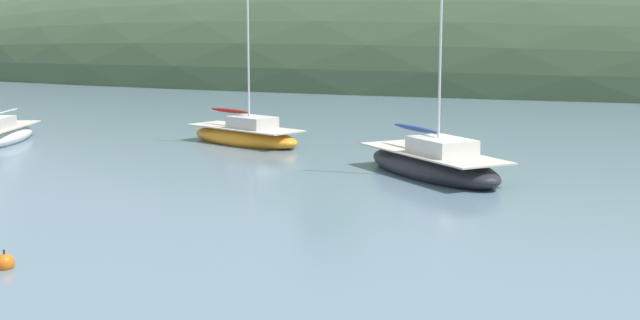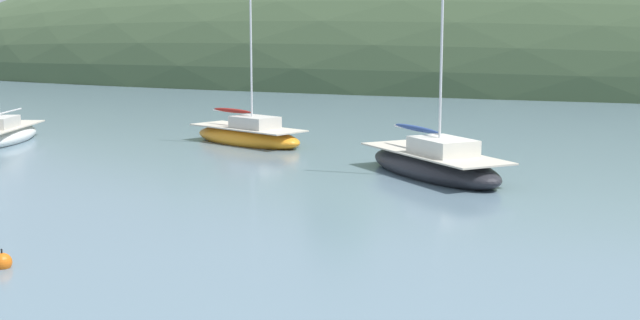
{
  "view_description": "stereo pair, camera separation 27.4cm",
  "coord_description": "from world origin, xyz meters",
  "px_view_note": "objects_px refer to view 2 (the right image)",
  "views": [
    {
      "loc": [
        9.02,
        -4.87,
        5.43
      ],
      "look_at": [
        0.0,
        20.0,
        1.2
      ],
      "focal_mm": 46.52,
      "sensor_mm": 36.0,
      "label": 1
    },
    {
      "loc": [
        9.28,
        -4.78,
        5.43
      ],
      "look_at": [
        0.0,
        20.0,
        1.2
      ],
      "focal_mm": 46.52,
      "sensor_mm": 36.0,
      "label": 2
    }
  ],
  "objects_px": {
    "sailboat_cream_ketch": "(434,164)",
    "mooring_buoy_outer": "(2,262)",
    "sailboat_black_sloop": "(248,135)",
    "sailboat_white_near": "(3,135)"
  },
  "relations": [
    {
      "from": "sailboat_white_near",
      "to": "mooring_buoy_outer",
      "type": "bearing_deg",
      "value": -48.79
    },
    {
      "from": "sailboat_cream_ketch",
      "to": "mooring_buoy_outer",
      "type": "relative_size",
      "value": 16.87
    },
    {
      "from": "sailboat_black_sloop",
      "to": "mooring_buoy_outer",
      "type": "xyz_separation_m",
      "value": [
        3.55,
        -20.54,
        -0.28
      ]
    },
    {
      "from": "sailboat_black_sloop",
      "to": "sailboat_cream_ketch",
      "type": "height_order",
      "value": "sailboat_cream_ketch"
    },
    {
      "from": "sailboat_white_near",
      "to": "sailboat_cream_ketch",
      "type": "relative_size",
      "value": 0.84
    },
    {
      "from": "sailboat_black_sloop",
      "to": "sailboat_cream_ketch",
      "type": "xyz_separation_m",
      "value": [
        10.17,
        -5.43,
        0.04
      ]
    },
    {
      "from": "sailboat_white_near",
      "to": "mooring_buoy_outer",
      "type": "xyz_separation_m",
      "value": [
        14.74,
        -16.83,
        -0.26
      ]
    },
    {
      "from": "sailboat_cream_ketch",
      "to": "mooring_buoy_outer",
      "type": "height_order",
      "value": "sailboat_cream_ketch"
    },
    {
      "from": "mooring_buoy_outer",
      "to": "sailboat_cream_ketch",
      "type": "bearing_deg",
      "value": 66.35
    },
    {
      "from": "sailboat_black_sloop",
      "to": "sailboat_white_near",
      "type": "relative_size",
      "value": 1.13
    }
  ]
}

